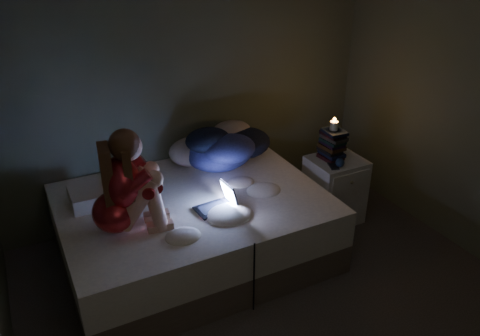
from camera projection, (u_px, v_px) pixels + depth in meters
floor at (298, 329)px, 3.38m from camera, size 3.60×3.80×0.02m
wall_back at (189, 79)px, 4.30m from camera, size 3.60×0.02×2.60m
bed at (194, 227)px, 3.99m from camera, size 2.08×1.56×0.57m
pillow at (99, 195)px, 3.78m from camera, size 0.43×0.31×0.12m
woman at (111, 184)px, 3.26m from camera, size 0.52×0.38×0.78m
laptop at (215, 198)px, 3.65m from camera, size 0.32×0.23×0.21m
clothes_pile at (219, 145)px, 4.29m from camera, size 0.75×0.65×0.40m
nightstand at (334, 190)px, 4.49m from camera, size 0.47×0.42×0.63m
book_stack at (332, 144)px, 4.31m from camera, size 0.19×0.25×0.28m
candle at (334, 126)px, 4.23m from camera, size 0.07×0.07×0.08m
phone at (333, 166)px, 4.22m from camera, size 0.11×0.15×0.01m
blue_orb at (340, 163)px, 4.20m from camera, size 0.08×0.08×0.08m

